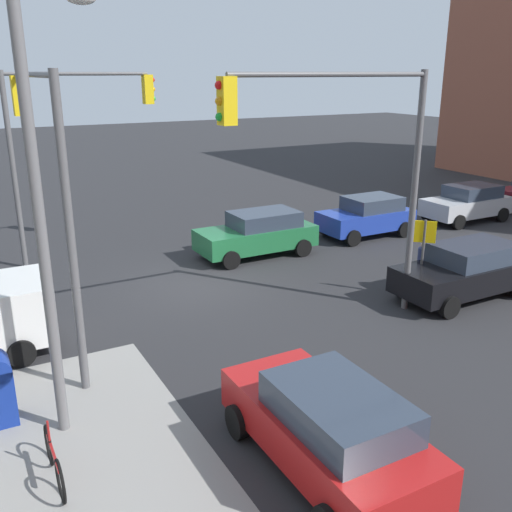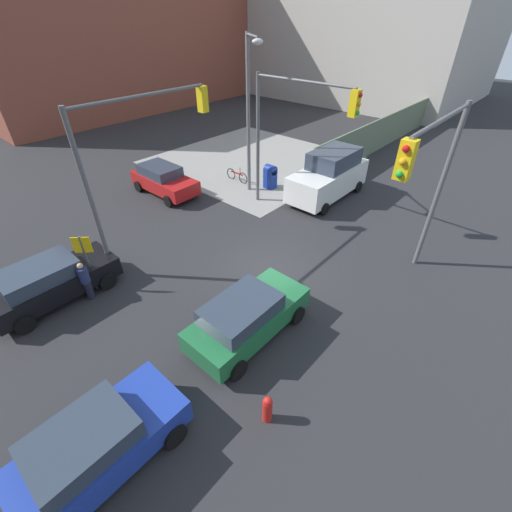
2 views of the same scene
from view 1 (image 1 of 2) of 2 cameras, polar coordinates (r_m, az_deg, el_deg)
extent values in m
plane|color=#28282B|center=(18.13, -5.89, -2.95)|extent=(120.00, 120.00, 0.00)
cylinder|color=#59595B|center=(15.98, 15.51, 5.78)|extent=(0.18, 0.18, 6.50)
cylinder|color=#59595B|center=(13.86, 7.91, 17.55)|extent=(5.54, 0.12, 0.12)
cube|color=yellow|center=(12.44, -2.92, 15.22)|extent=(0.32, 0.36, 1.00)
sphere|color=red|center=(12.35, -3.73, 16.68)|extent=(0.18, 0.18, 0.18)
sphere|color=orange|center=(12.36, -3.70, 15.19)|extent=(0.18, 0.18, 0.18)
sphere|color=green|center=(12.38, -3.67, 13.71)|extent=(0.18, 0.18, 0.18)
cylinder|color=#59595B|center=(20.52, -23.06, 7.58)|extent=(0.18, 0.18, 6.50)
cylinder|color=#59595B|center=(20.64, -17.38, 17.00)|extent=(4.73, 0.12, 0.12)
cube|color=yellow|center=(21.27, -10.77, 16.05)|extent=(0.32, 0.36, 1.00)
sphere|color=red|center=(21.32, -10.35, 16.94)|extent=(0.18, 0.18, 0.18)
sphere|color=orange|center=(21.32, -10.30, 16.08)|extent=(0.18, 0.18, 0.18)
sphere|color=green|center=(21.33, -10.25, 15.22)|extent=(0.18, 0.18, 0.18)
cylinder|color=#59595B|center=(11.78, -18.02, 1.36)|extent=(0.18, 0.18, 6.50)
cylinder|color=#59595B|center=(13.84, -21.47, 16.54)|extent=(0.12, 5.05, 0.12)
cube|color=yellow|center=(16.35, -22.55, 14.58)|extent=(0.36, 0.32, 1.00)
sphere|color=red|center=(16.52, -22.76, 15.69)|extent=(0.18, 0.18, 0.18)
sphere|color=orange|center=(16.53, -22.63, 14.59)|extent=(0.18, 0.18, 0.18)
sphere|color=green|center=(16.55, -22.49, 13.49)|extent=(0.18, 0.18, 0.18)
cylinder|color=slate|center=(10.25, -20.80, 3.02)|extent=(0.20, 0.20, 8.00)
cylinder|color=#4C4C4C|center=(17.36, 16.27, -0.36)|extent=(0.08, 0.08, 2.40)
cube|color=yellow|center=(17.12, 16.52, 2.34)|extent=(0.48, 0.48, 0.64)
cylinder|color=red|center=(23.72, 1.23, 3.18)|extent=(0.26, 0.26, 0.80)
sphere|color=red|center=(23.62, 1.24, 4.17)|extent=(0.24, 0.24, 0.24)
cube|color=#B21919|center=(10.05, 6.84, -17.01)|extent=(1.80, 4.25, 0.75)
cube|color=#2D3847|center=(9.47, 8.22, -14.77)|extent=(1.58, 2.38, 0.55)
cylinder|color=black|center=(10.89, -1.85, -16.21)|extent=(0.22, 0.64, 0.64)
cylinder|color=black|center=(11.68, 6.28, -13.74)|extent=(0.22, 0.64, 0.64)
cylinder|color=black|center=(9.91, 16.51, -21.02)|extent=(0.22, 0.64, 0.64)
cube|color=#1E389E|center=(23.72, 10.89, 3.60)|extent=(3.85, 1.80, 0.75)
cube|color=#2D3847|center=(23.77, 11.56, 5.20)|extent=(2.16, 1.58, 0.55)
cylinder|color=black|center=(22.35, 9.68, 1.78)|extent=(0.64, 0.22, 0.64)
cylinder|color=black|center=(23.73, 7.01, 2.85)|extent=(0.64, 0.22, 0.64)
cylinder|color=black|center=(24.02, 14.62, 2.58)|extent=(0.64, 0.22, 0.64)
cylinder|color=black|center=(25.30, 11.86, 3.55)|extent=(0.64, 0.22, 0.64)
cube|color=#1E6638|center=(20.76, -0.01, 1.87)|extent=(4.31, 1.80, 0.75)
cube|color=#2D3847|center=(20.75, 0.82, 3.73)|extent=(2.41, 1.58, 0.55)
cylinder|color=black|center=(19.46, -2.53, -0.40)|extent=(0.64, 0.22, 0.64)
cylinder|color=black|center=(21.02, -4.70, 0.95)|extent=(0.64, 0.22, 0.64)
cylinder|color=black|center=(20.85, 4.71, 0.81)|extent=(0.64, 0.22, 0.64)
cylinder|color=black|center=(22.31, 2.18, 2.01)|extent=(0.64, 0.22, 0.64)
cube|color=#B7BABF|center=(27.39, 20.25, 4.71)|extent=(4.06, 1.80, 0.75)
cube|color=#2D3847|center=(27.50, 20.85, 6.09)|extent=(2.27, 1.58, 0.55)
cylinder|color=black|center=(25.88, 19.60, 3.20)|extent=(0.64, 0.22, 0.64)
cylinder|color=black|center=(27.07, 16.80, 4.09)|extent=(0.64, 0.22, 0.64)
cylinder|color=black|center=(27.97, 23.42, 3.80)|extent=(0.64, 0.22, 0.64)
cylinder|color=black|center=(29.07, 20.67, 4.62)|extent=(0.64, 0.22, 0.64)
cube|color=black|center=(17.96, 20.08, -1.84)|extent=(4.39, 1.80, 0.75)
cube|color=#2D3847|center=(18.02, 21.04, 0.30)|extent=(2.46, 1.58, 0.55)
cylinder|color=black|center=(16.48, 18.78, -4.86)|extent=(0.64, 0.22, 0.64)
cylinder|color=black|center=(17.63, 14.54, -2.96)|extent=(0.64, 0.22, 0.64)
cylinder|color=black|center=(19.72, 20.93, -1.37)|extent=(0.64, 0.22, 0.64)
cylinder|color=black|center=(30.74, 23.10, 5.01)|extent=(0.64, 0.22, 0.64)
cylinder|color=black|center=(16.15, -23.35, -5.87)|extent=(0.64, 0.22, 0.64)
cylinder|color=black|center=(14.24, -22.41, -8.96)|extent=(0.64, 0.22, 0.64)
cylinder|color=navy|center=(17.89, 16.41, -0.20)|extent=(0.36, 0.36, 0.62)
sphere|color=tan|center=(17.77, 16.53, 1.08)|extent=(0.21, 0.21, 0.21)
cylinder|color=#1E1E2D|center=(18.11, 16.22, -2.31)|extent=(0.28, 0.28, 0.78)
torus|color=black|center=(10.06, -18.97, -20.53)|extent=(0.05, 0.71, 0.71)
torus|color=black|center=(10.90, -20.02, -17.33)|extent=(0.05, 0.71, 0.71)
cube|color=maroon|center=(10.37, -19.63, -18.07)|extent=(0.04, 1.04, 0.08)
cylinder|color=maroon|center=(10.47, -20.04, -16.15)|extent=(0.04, 0.04, 0.40)
camera|label=2|loc=(27.61, 5.45, 22.93)|focal=24.00mm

